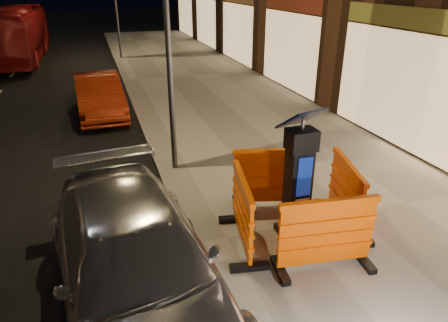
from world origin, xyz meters
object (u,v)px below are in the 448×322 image
object	(u,v)px
barrier_bldgside	(346,195)
car_red	(102,115)
barrier_kerbside	(243,212)
car_silver	(141,304)
bus_doubledecker	(22,60)
parking_kiosk	(298,178)
barrier_front	(326,235)
barrier_back	(273,178)

from	to	relation	value
barrier_bldgside	car_red	size ratio (longest dim) A/B	0.38
barrier_kerbside	barrier_bldgside	xyz separation A→B (m)	(1.90, -0.00, 0.00)
barrier_kerbside	car_silver	xyz separation A→B (m)	(-1.76, -0.71, -0.74)
car_silver	bus_doubledecker	bearing A→B (deg)	95.54
barrier_bldgside	parking_kiosk	bearing A→B (deg)	104.23
car_red	barrier_bldgside	bearing A→B (deg)	-68.00
barrier_kerbside	car_silver	distance (m)	2.04
bus_doubledecker	barrier_bldgside	bearing A→B (deg)	-68.27
barrier_bldgside	barrier_front	bearing A→B (deg)	149.23
barrier_back	barrier_kerbside	distance (m)	1.34
barrier_back	barrier_bldgside	size ratio (longest dim) A/B	1.00
car_red	barrier_kerbside	bearing A→B (deg)	-79.65
barrier_back	car_red	size ratio (longest dim) A/B	0.38
barrier_kerbside	barrier_bldgside	distance (m)	1.90
barrier_front	barrier_bldgside	distance (m)	1.34
barrier_front	bus_doubledecker	xyz separation A→B (m)	(-6.75, 20.90, -0.74)
barrier_back	car_red	distance (m)	7.96
barrier_back	car_silver	distance (m)	3.26
bus_doubledecker	parking_kiosk	bearing A→B (deg)	-70.68
barrier_front	barrier_bldgside	xyz separation A→B (m)	(0.95, 0.95, 0.00)
parking_kiosk	barrier_back	bearing A→B (deg)	102.23
parking_kiosk	bus_doubledecker	world-z (taller)	parking_kiosk
parking_kiosk	barrier_front	bearing A→B (deg)	-77.77
car_silver	car_red	bearing A→B (deg)	85.53
barrier_bldgside	car_silver	xyz separation A→B (m)	(-3.66, -0.71, -0.74)
barrier_bldgside	car_silver	bearing A→B (deg)	115.14
barrier_back	barrier_kerbside	xyz separation A→B (m)	(-0.95, -0.95, 0.00)
barrier_back	car_silver	bearing A→B (deg)	-133.38
barrier_back	bus_doubledecker	distance (m)	20.17
barrier_front	car_silver	bearing A→B (deg)	-177.90
parking_kiosk	car_red	distance (m)	8.89
car_silver	parking_kiosk	bearing A→B (deg)	9.07
barrier_back	barrier_bldgside	bearing A→B (deg)	-29.77
parking_kiosk	car_silver	size ratio (longest dim) A/B	0.43
barrier_front	bus_doubledecker	world-z (taller)	bus_doubledecker
barrier_back	bus_doubledecker	xyz separation A→B (m)	(-6.75, 19.00, -0.74)
barrier_back	bus_doubledecker	world-z (taller)	bus_doubledecker
barrier_back	car_red	xyz separation A→B (m)	(-2.88, 7.38, -0.74)
barrier_bldgside	bus_doubledecker	size ratio (longest dim) A/B	0.15
barrier_front	barrier_back	world-z (taller)	same
barrier_front	barrier_kerbside	size ratio (longest dim) A/B	1.00
parking_kiosk	barrier_back	size ratio (longest dim) A/B	1.40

